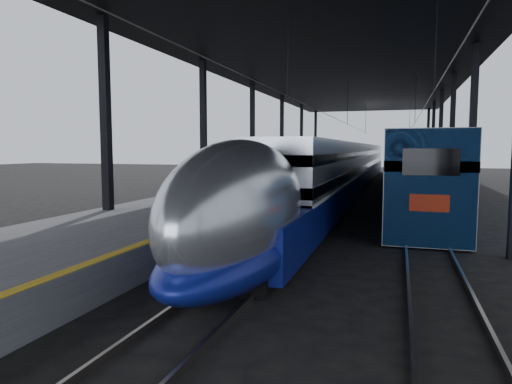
% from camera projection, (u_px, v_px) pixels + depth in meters
% --- Properties ---
extents(ground, '(160.00, 160.00, 0.00)m').
position_uv_depth(ground, '(177.00, 275.00, 13.01)').
color(ground, black).
rests_on(ground, ground).
extents(platform, '(6.00, 80.00, 1.00)m').
position_uv_depth(platform, '(262.00, 191.00, 33.00)').
color(platform, '#4C4C4F').
rests_on(platform, ground).
extents(yellow_strip, '(0.30, 80.00, 0.01)m').
position_uv_depth(yellow_strip, '(300.00, 185.00, 32.12)').
color(yellow_strip, gold).
rests_on(yellow_strip, platform).
extents(rails, '(6.52, 80.00, 0.16)m').
position_uv_depth(rails, '(375.00, 201.00, 30.66)').
color(rails, slate).
rests_on(rails, ground).
extents(canopy, '(18.00, 75.00, 9.47)m').
position_uv_depth(canopy, '(339.00, 66.00, 30.57)').
color(canopy, black).
rests_on(canopy, ground).
extents(tgv_train, '(2.77, 65.20, 3.98)m').
position_uv_depth(tgv_train, '(349.00, 169.00, 38.21)').
color(tgv_train, silver).
rests_on(tgv_train, ground).
extents(second_train, '(3.13, 56.05, 4.31)m').
position_uv_depth(second_train, '(411.00, 164.00, 41.76)').
color(second_train, '#15458E').
rests_on(second_train, ground).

